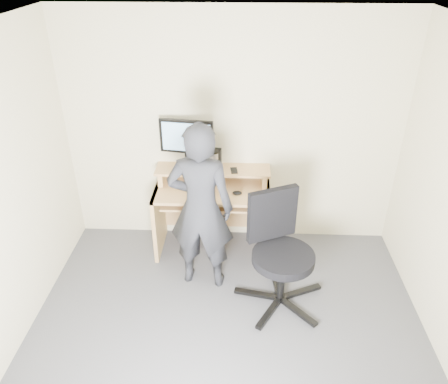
# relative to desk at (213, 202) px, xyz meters

# --- Properties ---
(ground) EXTENTS (3.50, 3.50, 0.00)m
(ground) POSITION_rel_desk_xyz_m (0.20, -1.53, -0.55)
(ground) COLOR #505055
(ground) RESTS_ON ground
(back_wall) EXTENTS (3.50, 0.02, 2.50)m
(back_wall) POSITION_rel_desk_xyz_m (0.20, 0.22, 0.70)
(back_wall) COLOR beige
(back_wall) RESTS_ON ground
(ceiling) EXTENTS (3.50, 3.50, 0.02)m
(ceiling) POSITION_rel_desk_xyz_m (0.20, -1.53, 1.95)
(ceiling) COLOR white
(ceiling) RESTS_ON back_wall
(desk) EXTENTS (1.20, 0.60, 0.91)m
(desk) POSITION_rel_desk_xyz_m (0.00, 0.00, 0.00)
(desk) COLOR tan
(desk) RESTS_ON ground
(monitor) EXTENTS (0.55, 0.16, 0.53)m
(monitor) POSITION_rel_desk_xyz_m (-0.27, 0.09, 0.68)
(monitor) COLOR black
(monitor) RESTS_ON desk
(external_drive) EXTENTS (0.09, 0.14, 0.20)m
(external_drive) POSITION_rel_desk_xyz_m (0.04, 0.10, 0.46)
(external_drive) COLOR black
(external_drive) RESTS_ON desk
(travel_mug) EXTENTS (0.11, 0.11, 0.20)m
(travel_mug) POSITION_rel_desk_xyz_m (0.02, 0.04, 0.46)
(travel_mug) COLOR #B0B0B5
(travel_mug) RESTS_ON desk
(smartphone) EXTENTS (0.08, 0.14, 0.01)m
(smartphone) POSITION_rel_desk_xyz_m (0.22, 0.03, 0.37)
(smartphone) COLOR black
(smartphone) RESTS_ON desk
(charger) EXTENTS (0.05, 0.04, 0.03)m
(charger) POSITION_rel_desk_xyz_m (-0.16, -0.02, 0.38)
(charger) COLOR black
(charger) RESTS_ON desk
(headphones) EXTENTS (0.16, 0.16, 0.06)m
(headphones) POSITION_rel_desk_xyz_m (-0.09, 0.13, 0.37)
(headphones) COLOR silver
(headphones) RESTS_ON desk
(keyboard) EXTENTS (0.49, 0.29, 0.03)m
(keyboard) POSITION_rel_desk_xyz_m (0.02, -0.17, 0.12)
(keyboard) COLOR black
(keyboard) RESTS_ON desk
(mouse) EXTENTS (0.11, 0.09, 0.04)m
(mouse) POSITION_rel_desk_xyz_m (0.26, -0.18, 0.22)
(mouse) COLOR black
(mouse) RESTS_ON desk
(office_chair) EXTENTS (0.85, 0.84, 1.07)m
(office_chair) POSITION_rel_desk_xyz_m (0.65, -0.82, 0.04)
(office_chair) COLOR black
(office_chair) RESTS_ON ground
(person) EXTENTS (0.66, 0.47, 1.69)m
(person) POSITION_rel_desk_xyz_m (-0.07, -0.61, 0.30)
(person) COLOR black
(person) RESTS_ON ground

